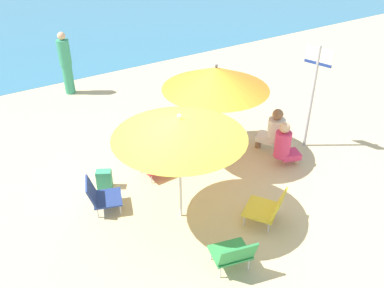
{
  "coord_description": "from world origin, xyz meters",
  "views": [
    {
      "loc": [
        -2.97,
        -4.65,
        4.45
      ],
      "look_at": [
        0.36,
        0.51,
        0.7
      ],
      "focal_mm": 37.75,
      "sensor_mm": 36.0,
      "label": 1
    }
  ],
  "objects_px": {
    "beach_chair_a": "(153,159)",
    "beach_chair_b": "(268,208)",
    "umbrella_orange": "(216,78)",
    "beach_bag": "(104,179)",
    "beach_chair_d": "(233,254)",
    "beach_chair_c": "(101,195)",
    "person_a": "(274,130)",
    "person_c": "(285,145)",
    "warning_sign": "(314,83)",
    "umbrella_yellow": "(179,127)",
    "person_b": "(66,63)"
  },
  "relations": [
    {
      "from": "umbrella_yellow",
      "to": "person_c",
      "type": "relative_size",
      "value": 2.15
    },
    {
      "from": "beach_chair_b",
      "to": "warning_sign",
      "type": "distance_m",
      "value": 2.85
    },
    {
      "from": "beach_chair_a",
      "to": "person_a",
      "type": "xyz_separation_m",
      "value": [
        2.39,
        -0.67,
        0.22
      ]
    },
    {
      "from": "beach_chair_c",
      "to": "warning_sign",
      "type": "bearing_deg",
      "value": 14.7
    },
    {
      "from": "beach_chair_c",
      "to": "person_a",
      "type": "height_order",
      "value": "person_a"
    },
    {
      "from": "umbrella_orange",
      "to": "person_a",
      "type": "xyz_separation_m",
      "value": [
        1.1,
        -0.5,
        -1.17
      ]
    },
    {
      "from": "beach_chair_d",
      "to": "person_b",
      "type": "distance_m",
      "value": 7.14
    },
    {
      "from": "person_a",
      "to": "umbrella_yellow",
      "type": "bearing_deg",
      "value": 73.95
    },
    {
      "from": "person_b",
      "to": "beach_chair_b",
      "type": "bearing_deg",
      "value": 80.76
    },
    {
      "from": "person_c",
      "to": "warning_sign",
      "type": "distance_m",
      "value": 1.34
    },
    {
      "from": "beach_chair_a",
      "to": "warning_sign",
      "type": "height_order",
      "value": "warning_sign"
    },
    {
      "from": "beach_chair_b",
      "to": "person_c",
      "type": "xyz_separation_m",
      "value": [
        1.37,
        1.08,
        0.14
      ]
    },
    {
      "from": "person_a",
      "to": "person_b",
      "type": "distance_m",
      "value": 5.68
    },
    {
      "from": "person_b",
      "to": "warning_sign",
      "type": "height_order",
      "value": "warning_sign"
    },
    {
      "from": "warning_sign",
      "to": "beach_bag",
      "type": "xyz_separation_m",
      "value": [
        -4.07,
        0.93,
        -1.24
      ]
    },
    {
      "from": "beach_chair_b",
      "to": "beach_bag",
      "type": "relative_size",
      "value": 2.24
    },
    {
      "from": "beach_chair_d",
      "to": "person_a",
      "type": "relative_size",
      "value": 0.67
    },
    {
      "from": "person_a",
      "to": "person_c",
      "type": "height_order",
      "value": "person_a"
    },
    {
      "from": "beach_chair_b",
      "to": "person_a",
      "type": "relative_size",
      "value": 0.82
    },
    {
      "from": "beach_chair_c",
      "to": "beach_bag",
      "type": "bearing_deg",
      "value": 82.93
    },
    {
      "from": "beach_chair_b",
      "to": "person_b",
      "type": "bearing_deg",
      "value": -23.81
    },
    {
      "from": "beach_chair_c",
      "to": "umbrella_yellow",
      "type": "bearing_deg",
      "value": -20.11
    },
    {
      "from": "warning_sign",
      "to": "person_a",
      "type": "bearing_deg",
      "value": 147.82
    },
    {
      "from": "umbrella_orange",
      "to": "umbrella_yellow",
      "type": "relative_size",
      "value": 1.0
    },
    {
      "from": "person_b",
      "to": "beach_bag",
      "type": "height_order",
      "value": "person_b"
    },
    {
      "from": "umbrella_yellow",
      "to": "umbrella_orange",
      "type": "bearing_deg",
      "value": 38.54
    },
    {
      "from": "umbrella_yellow",
      "to": "beach_chair_d",
      "type": "height_order",
      "value": "umbrella_yellow"
    },
    {
      "from": "person_c",
      "to": "warning_sign",
      "type": "bearing_deg",
      "value": 37.27
    },
    {
      "from": "umbrella_yellow",
      "to": "beach_chair_b",
      "type": "distance_m",
      "value": 1.93
    },
    {
      "from": "person_b",
      "to": "person_a",
      "type": "bearing_deg",
      "value": 98.8
    },
    {
      "from": "beach_chair_d",
      "to": "beach_bag",
      "type": "bearing_deg",
      "value": 29.56
    },
    {
      "from": "umbrella_yellow",
      "to": "warning_sign",
      "type": "height_order",
      "value": "warning_sign"
    },
    {
      "from": "beach_chair_c",
      "to": "person_a",
      "type": "bearing_deg",
      "value": 17.24
    },
    {
      "from": "person_a",
      "to": "person_c",
      "type": "distance_m",
      "value": 0.53
    },
    {
      "from": "beach_chair_a",
      "to": "beach_chair_d",
      "type": "bearing_deg",
      "value": -6.71
    },
    {
      "from": "beach_chair_c",
      "to": "person_a",
      "type": "distance_m",
      "value": 3.64
    },
    {
      "from": "beach_chair_a",
      "to": "beach_chair_d",
      "type": "distance_m",
      "value": 2.73
    },
    {
      "from": "beach_chair_a",
      "to": "beach_chair_b",
      "type": "bearing_deg",
      "value": 18.41
    },
    {
      "from": "beach_chair_a",
      "to": "beach_chair_b",
      "type": "height_order",
      "value": "beach_chair_b"
    },
    {
      "from": "warning_sign",
      "to": "beach_bag",
      "type": "height_order",
      "value": "warning_sign"
    },
    {
      "from": "umbrella_yellow",
      "to": "person_b",
      "type": "relative_size",
      "value": 1.22
    },
    {
      "from": "beach_chair_c",
      "to": "beach_chair_d",
      "type": "height_order",
      "value": "beach_chair_d"
    },
    {
      "from": "beach_chair_d",
      "to": "person_b",
      "type": "relative_size",
      "value": 0.39
    },
    {
      "from": "beach_chair_d",
      "to": "beach_chair_a",
      "type": "bearing_deg",
      "value": 9.82
    },
    {
      "from": "person_a",
      "to": "warning_sign",
      "type": "xyz_separation_m",
      "value": [
        0.72,
        -0.23,
        0.92
      ]
    },
    {
      "from": "umbrella_orange",
      "to": "beach_bag",
      "type": "distance_m",
      "value": 2.71
    },
    {
      "from": "umbrella_orange",
      "to": "umbrella_yellow",
      "type": "height_order",
      "value": "umbrella_orange"
    },
    {
      "from": "beach_chair_c",
      "to": "person_c",
      "type": "xyz_separation_m",
      "value": [
        3.46,
        -0.65,
        0.15
      ]
    },
    {
      "from": "beach_chair_d",
      "to": "beach_chair_c",
      "type": "bearing_deg",
      "value": 39.23
    },
    {
      "from": "umbrella_orange",
      "to": "beach_chair_d",
      "type": "relative_size",
      "value": 3.11
    }
  ]
}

